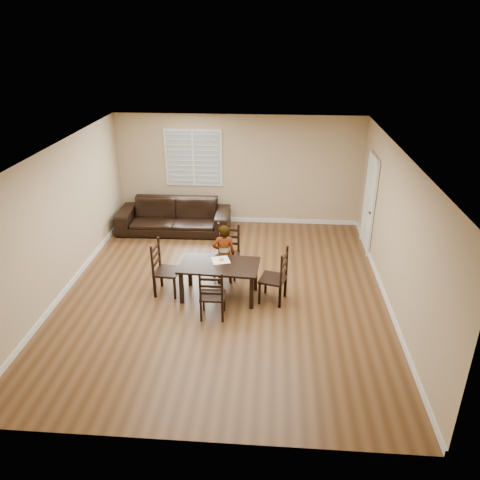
% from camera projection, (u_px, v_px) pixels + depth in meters
% --- Properties ---
extents(ground, '(7.00, 7.00, 0.00)m').
position_uv_depth(ground, '(224.00, 292.00, 8.86)').
color(ground, brown).
rests_on(ground, ground).
extents(room, '(6.04, 7.04, 2.72)m').
position_uv_depth(room, '(226.00, 199.00, 8.25)').
color(room, tan).
rests_on(room, ground).
extents(dining_table, '(1.47, 0.89, 0.67)m').
position_uv_depth(dining_table, '(219.00, 269.00, 8.48)').
color(dining_table, black).
rests_on(dining_table, ground).
extents(chair_near, '(0.52, 0.49, 1.04)m').
position_uv_depth(chair_near, '(228.00, 251.00, 9.36)').
color(chair_near, black).
rests_on(chair_near, ground).
extents(chair_far, '(0.43, 0.40, 0.93)m').
position_uv_depth(chair_far, '(212.00, 298.00, 7.86)').
color(chair_far, black).
rests_on(chair_far, ground).
extents(chair_left, '(0.47, 0.50, 1.04)m').
position_uv_depth(chair_left, '(161.00, 270.00, 8.66)').
color(chair_left, black).
rests_on(chair_left, ground).
extents(chair_right, '(0.54, 0.56, 1.04)m').
position_uv_depth(chair_right, '(280.00, 279.00, 8.37)').
color(chair_right, black).
rests_on(chair_right, ground).
extents(child, '(0.49, 0.37, 1.22)m').
position_uv_depth(child, '(224.00, 254.00, 8.93)').
color(child, gray).
rests_on(child, ground).
extents(napkin, '(0.39, 0.39, 0.00)m').
position_uv_depth(napkin, '(221.00, 260.00, 8.59)').
color(napkin, '#EFE4CE').
rests_on(napkin, dining_table).
extents(donut, '(0.10, 0.10, 0.04)m').
position_uv_depth(donut, '(222.00, 259.00, 8.58)').
color(donut, '#D2874B').
rests_on(donut, napkin).
extents(sofa, '(2.68, 1.08, 0.78)m').
position_uv_depth(sofa, '(174.00, 216.00, 11.29)').
color(sofa, black).
rests_on(sofa, ground).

